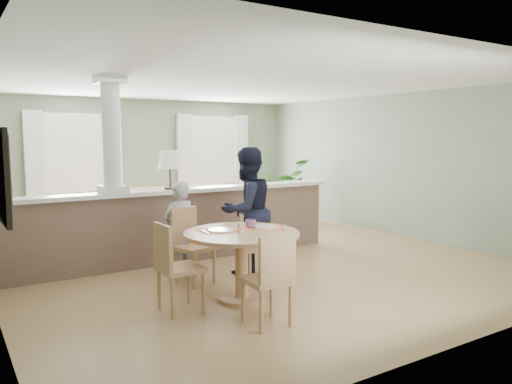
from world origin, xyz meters
TOP-DOWN VIEW (x-y plane):
  - ground at (0.00, 0.00)m, footprint 8.00×8.00m
  - room_shell at (-0.03, 0.63)m, footprint 7.02×8.02m
  - pony_wall at (-0.99, 0.20)m, footprint 5.32×0.38m
  - sofa at (-0.31, 1.93)m, footprint 3.28×1.55m
  - houseplant at (2.43, 2.23)m, footprint 1.64×1.59m
  - dining_table at (-1.04, -1.84)m, footprint 1.33×1.33m
  - chair_far_boy at (-1.24, -0.88)m, footprint 0.55×0.55m
  - chair_far_man at (-0.39, -1.11)m, footprint 0.45×0.45m
  - chair_near at (-1.22, -2.71)m, footprint 0.43×0.43m
  - chair_side at (-1.87, -1.82)m, footprint 0.45×0.45m
  - child_person at (-1.30, -0.68)m, footprint 0.53×0.40m
  - man_person at (-0.37, -0.86)m, footprint 0.96×0.81m

SIDE VIEW (x-z plane):
  - ground at x=0.00m, z-range 0.00..0.00m
  - sofa at x=-0.31m, z-range 0.00..0.93m
  - chair_far_man at x=-0.39m, z-range 0.04..0.88m
  - chair_near at x=-1.22m, z-range 0.05..0.99m
  - chair_far_boy at x=-1.24m, z-range 0.05..1.02m
  - chair_side at x=-1.87m, z-range 0.05..1.03m
  - dining_table at x=-1.04m, z-range 0.19..1.09m
  - child_person at x=-1.30m, z-range 0.00..1.31m
  - houseplant at x=2.43m, z-range 0.00..1.40m
  - pony_wall at x=-0.99m, z-range -0.64..2.06m
  - man_person at x=-0.37m, z-range 0.00..1.74m
  - room_shell at x=-0.03m, z-range 0.46..3.17m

